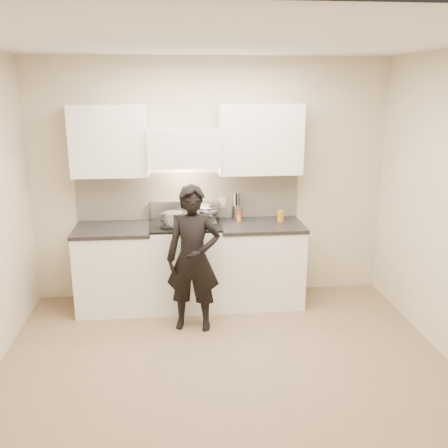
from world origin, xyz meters
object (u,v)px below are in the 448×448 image
object	(u,v)px
utensil_crock	(237,211)
person	(193,259)
stove	(186,264)
counter_right	(260,263)
wok	(203,209)

from	to	relation	value
utensil_crock	person	world-z (taller)	person
stove	counter_right	bearing A→B (deg)	0.00
person	counter_right	bearing A→B (deg)	47.41
utensil_crock	stove	bearing A→B (deg)	-157.37
stove	utensil_crock	distance (m)	0.83
stove	counter_right	size ratio (longest dim) A/B	1.04
stove	counter_right	xyz separation A→B (m)	(0.83, 0.00, -0.01)
stove	person	distance (m)	0.64
stove	person	bearing A→B (deg)	-84.34
counter_right	utensil_crock	bearing A→B (deg)	134.64
wok	utensil_crock	world-z (taller)	wok
counter_right	stove	bearing A→B (deg)	-180.00
stove	counter_right	distance (m)	0.83
person	stove	bearing A→B (deg)	106.39
person	wok	bearing A→B (deg)	89.53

